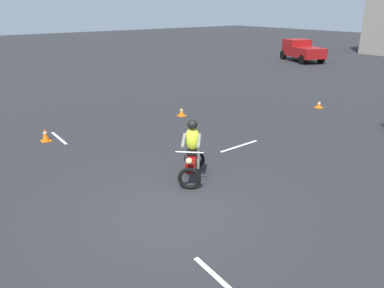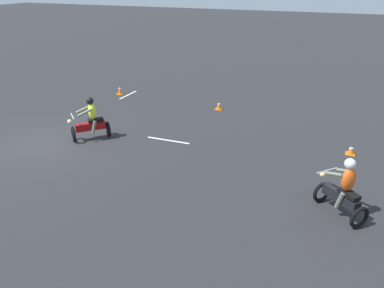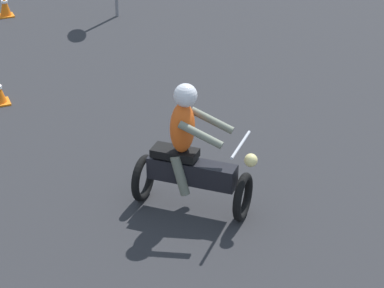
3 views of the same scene
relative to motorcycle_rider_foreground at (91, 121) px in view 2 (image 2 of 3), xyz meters
name	(u,v)px [view 2 (image 2 of 3)]	position (x,y,z in m)	size (l,w,h in m)	color
ground_plane	(42,144)	(1.16, -1.45, -0.73)	(120.00, 120.00, 0.00)	#28282B
motorcycle_rider_foreground	(91,121)	(0.00, 0.00, 0.00)	(1.43, 1.40, 1.66)	black
motorcycle_rider_background	(343,191)	(1.66, 9.01, 0.00)	(1.39, 1.44, 1.66)	black
traffic_cone_near_right	(351,150)	(-2.33, 9.18, -0.57)	(0.32, 0.32, 0.33)	orange
traffic_cone_far_center	(120,90)	(-5.44, -2.25, -0.51)	(0.32, 0.32, 0.45)	orange
traffic_cone_far_left	(219,106)	(-5.11, 3.37, -0.54)	(0.32, 0.32, 0.38)	orange
lane_stripe_n	(168,140)	(-0.97, 2.75, -0.72)	(0.10, 1.71, 0.01)	silver
lane_stripe_w	(128,95)	(-5.48, -1.78, -0.72)	(0.10, 1.57, 0.01)	silver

